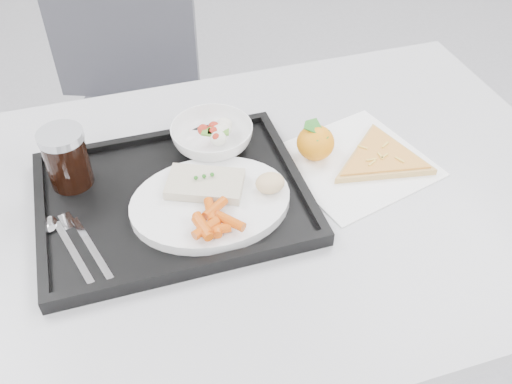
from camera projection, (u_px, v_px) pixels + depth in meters
table at (254, 223)px, 1.04m from camera, size 1.20×0.80×0.75m
chair at (134, 95)px, 1.61m from camera, size 0.54×0.55×0.93m
tray at (173, 199)px, 0.98m from camera, size 0.45×0.35×0.03m
dinner_plate at (211, 202)px, 0.95m from camera, size 0.27×0.27×0.02m
fish_fillet at (205, 184)px, 0.96m from camera, size 0.15×0.12×0.02m
bread_roll at (270, 183)px, 0.95m from camera, size 0.06×0.05×0.03m
salad_bowl at (212, 137)px, 1.06m from camera, size 0.15×0.15×0.05m
cola_glass at (66, 157)px, 0.96m from camera, size 0.08×0.08×0.11m
cutlery at (70, 238)px, 0.90m from camera, size 0.10×0.17×0.01m
napkin at (354, 163)px, 1.06m from camera, size 0.30×0.30×0.00m
tangerine at (316, 142)px, 1.05m from camera, size 0.09×0.09×0.07m
pizza_slice at (381, 158)px, 1.06m from camera, size 0.28×0.28×0.02m
carrot_pile at (212, 222)px, 0.89m from camera, size 0.09×0.09×0.02m
salad_contents at (218, 131)px, 1.05m from camera, size 0.07×0.07×0.03m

